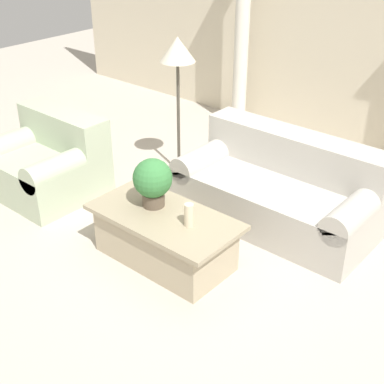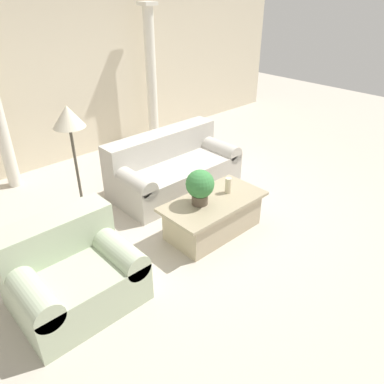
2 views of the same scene
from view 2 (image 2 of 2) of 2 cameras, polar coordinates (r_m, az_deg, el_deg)
name	(u,v)px [view 2 (image 2 of 2)]	position (r m, az deg, el deg)	size (l,w,h in m)	color
ground_plane	(195,212)	(5.30, 0.44, -3.12)	(16.00, 16.00, 0.00)	#BCB2A3
wall_back	(78,65)	(7.00, -17.03, 17.98)	(10.00, 0.06, 3.20)	beige
sofa_long	(173,168)	(5.79, -2.98, 3.72)	(1.97, 0.99, 0.85)	#B7B2A8
loveseat	(71,271)	(3.98, -17.94, -11.40)	(1.17, 0.99, 0.85)	#B1BE9F
coffee_table	(213,215)	(4.80, 3.24, -3.59)	(1.34, 0.69, 0.47)	tan
potted_plant	(200,186)	(4.48, 1.23, 0.99)	(0.35, 0.35, 0.45)	brown
pillar_candle	(228,185)	(4.81, 5.54, 1.02)	(0.08, 0.08, 0.21)	beige
floor_lamp	(69,122)	(4.79, -18.25, 10.07)	(0.39, 0.39, 1.59)	#4C473D
column_right	(151,75)	(7.41, -6.25, 17.23)	(0.27, 0.27, 2.54)	silver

